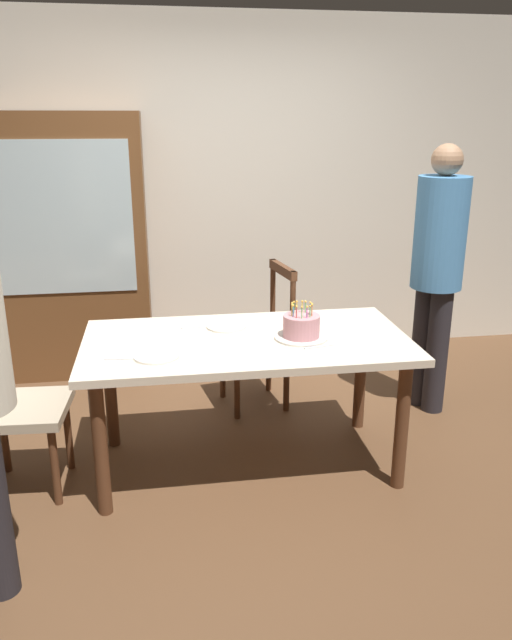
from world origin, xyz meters
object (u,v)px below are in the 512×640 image
(plate_far_side, at_px, (226,326))
(person_guest, at_px, (437,264))
(dining_table, at_px, (247,355))
(chair_spindle_back, at_px, (258,340))
(birthday_cake, at_px, (301,328))
(chair_upholstered, at_px, (3,395))
(plate_near_celebrant, at_px, (156,356))
(china_cabinet, at_px, (71,248))

(plate_far_side, relative_size, person_guest, 0.13)
(dining_table, height_order, plate_far_side, plate_far_side)
(dining_table, height_order, chair_spindle_back, chair_spindle_back)
(birthday_cake, distance_m, chair_upholstered, 1.55)
(plate_far_side, relative_size, chair_upholstered, 0.23)
(plate_far_side, xyz_separation_m, chair_upholstered, (-1.16, -0.24, -0.22))
(chair_upholstered, bearing_deg, chair_spindle_back, 29.63)
(person_guest, bearing_deg, plate_near_celebrant, -157.09)
(birthday_cake, bearing_deg, chair_upholstered, -179.90)
(plate_near_celebrant, xyz_separation_m, person_guest, (1.76, 0.74, 0.22))
(plate_near_celebrant, relative_size, china_cabinet, 0.12)
(plate_near_celebrant, bearing_deg, dining_table, 22.85)
(chair_upholstered, xyz_separation_m, china_cabinet, (0.17, 1.60, 0.42))
(plate_near_celebrant, xyz_separation_m, chair_spindle_back, (0.65, 0.96, -0.30))
(birthday_cake, height_order, plate_far_side, birthday_cake)
(chair_upholstered, relative_size, person_guest, 0.55)
(chair_upholstered, distance_m, person_guest, 2.64)
(birthday_cake, distance_m, plate_near_celebrant, 0.77)
(birthday_cake, relative_size, person_guest, 0.16)
(plate_near_celebrant, distance_m, person_guest, 1.92)
(birthday_cake, bearing_deg, dining_table, 171.44)
(dining_table, relative_size, plate_near_celebrant, 7.76)
(chair_upholstered, bearing_deg, plate_near_celebrant, -11.15)
(plate_far_side, relative_size, chair_spindle_back, 0.23)
(plate_far_side, height_order, chair_upholstered, chair_upholstered)
(plate_near_celebrant, xyz_separation_m, plate_far_side, (0.38, 0.40, 0.00))
(dining_table, bearing_deg, chair_upholstered, -177.91)
(plate_far_side, xyz_separation_m, person_guest, (1.37, 0.35, 0.22))
(chair_spindle_back, relative_size, china_cabinet, 0.50)
(plate_near_celebrant, height_order, chair_upholstered, chair_upholstered)
(chair_spindle_back, height_order, china_cabinet, china_cabinet)
(chair_spindle_back, bearing_deg, plate_far_side, -115.23)
(plate_far_side, height_order, china_cabinet, china_cabinet)
(dining_table, xyz_separation_m, chair_spindle_back, (0.18, 0.77, -0.20))
(dining_table, distance_m, chair_spindle_back, 0.81)
(dining_table, xyz_separation_m, plate_far_side, (-0.09, 0.20, 0.10))
(person_guest, height_order, china_cabinet, china_cabinet)
(dining_table, height_order, plate_near_celebrant, plate_near_celebrant)
(plate_near_celebrant, bearing_deg, birthday_cake, 11.63)
(dining_table, xyz_separation_m, birthday_cake, (0.28, -0.04, 0.15))
(plate_far_side, relative_size, china_cabinet, 0.12)
(chair_spindle_back, xyz_separation_m, person_guest, (1.11, -0.22, 0.52))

